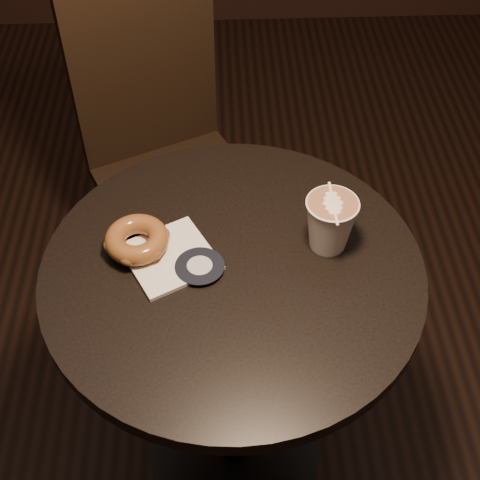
# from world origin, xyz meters

# --- Properties ---
(cafe_table) EXTENTS (0.70, 0.70, 0.75)m
(cafe_table) POSITION_xyz_m (0.00, 0.00, 0.55)
(cafe_table) COLOR black
(cafe_table) RESTS_ON ground
(chair) EXTENTS (0.52, 0.52, 0.98)m
(chair) POSITION_xyz_m (-0.17, 0.63, 0.55)
(chair) COLOR black
(chair) RESTS_ON ground
(pastry_bag) EXTENTS (0.20, 0.20, 0.01)m
(pastry_bag) POSITION_xyz_m (-0.11, 0.02, 0.75)
(pastry_bag) COLOR white
(pastry_bag) RESTS_ON cafe_table
(doughnut) EXTENTS (0.12, 0.12, 0.04)m
(doughnut) POSITION_xyz_m (-0.17, 0.05, 0.78)
(doughnut) COLOR brown
(doughnut) RESTS_ON pastry_bag
(latte_cup) EXTENTS (0.10, 0.10, 0.11)m
(latte_cup) POSITION_xyz_m (0.18, 0.05, 0.80)
(latte_cup) COLOR white
(latte_cup) RESTS_ON cafe_table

